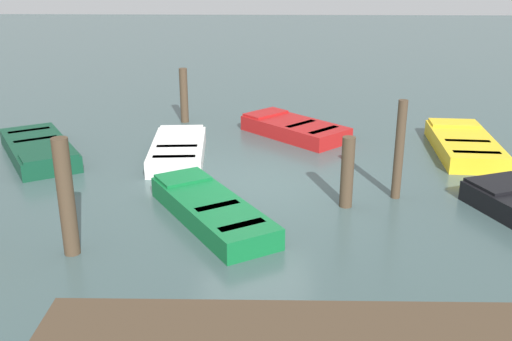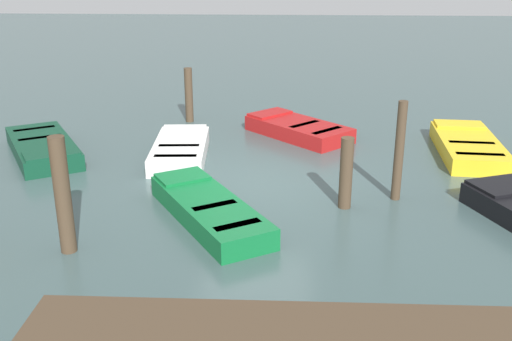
% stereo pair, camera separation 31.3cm
% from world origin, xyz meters
% --- Properties ---
extents(ground_plane, '(80.00, 80.00, 0.00)m').
position_xyz_m(ground_plane, '(0.00, 0.00, 0.00)').
color(ground_plane, '#384C4C').
extents(rowboat_yellow, '(1.63, 3.40, 0.46)m').
position_xyz_m(rowboat_yellow, '(-5.19, -2.44, 0.22)').
color(rowboat_yellow, gold).
rests_on(rowboat_yellow, ground_plane).
extents(rowboat_green, '(2.71, 3.49, 0.46)m').
position_xyz_m(rowboat_green, '(0.80, 1.78, 0.22)').
color(rowboat_green, '#0F602D').
rests_on(rowboat_green, ground_plane).
extents(rowboat_dark_green, '(2.89, 3.57, 0.46)m').
position_xyz_m(rowboat_dark_green, '(5.41, -1.76, 0.22)').
color(rowboat_dark_green, '#0C3823').
rests_on(rowboat_dark_green, ground_plane).
extents(rowboat_red, '(3.05, 3.07, 0.46)m').
position_xyz_m(rowboat_red, '(-0.95, -3.81, 0.22)').
color(rowboat_red, maroon).
rests_on(rowboat_red, ground_plane).
extents(rowboat_white, '(1.45, 2.95, 0.46)m').
position_xyz_m(rowboat_white, '(1.96, -1.78, 0.22)').
color(rowboat_white, silver).
rests_on(rowboat_white, ground_plane).
extents(mooring_piling_mid_right, '(0.27, 0.27, 2.01)m').
position_xyz_m(mooring_piling_mid_right, '(2.98, 3.17, 1.01)').
color(mooring_piling_mid_right, '#423323').
rests_on(mooring_piling_mid_right, ground_plane).
extents(mooring_piling_mid_left, '(0.25, 0.25, 1.43)m').
position_xyz_m(mooring_piling_mid_left, '(-1.81, 1.06, 0.72)').
color(mooring_piling_mid_left, '#423323').
rests_on(mooring_piling_mid_left, ground_plane).
extents(mooring_piling_center, '(0.19, 0.19, 2.05)m').
position_xyz_m(mooring_piling_center, '(-2.89, 0.58, 1.02)').
color(mooring_piling_center, '#423323').
rests_on(mooring_piling_center, ground_plane).
extents(mooring_piling_near_right, '(0.24, 0.24, 1.61)m').
position_xyz_m(mooring_piling_near_right, '(2.28, -5.18, 0.81)').
color(mooring_piling_near_right, '#423323').
rests_on(mooring_piling_near_right, ground_plane).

